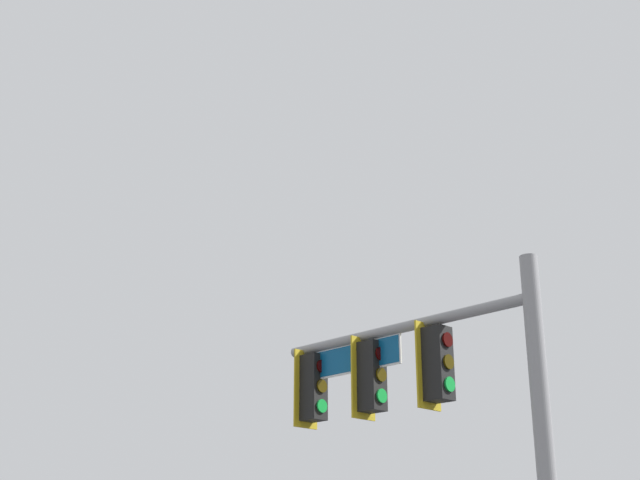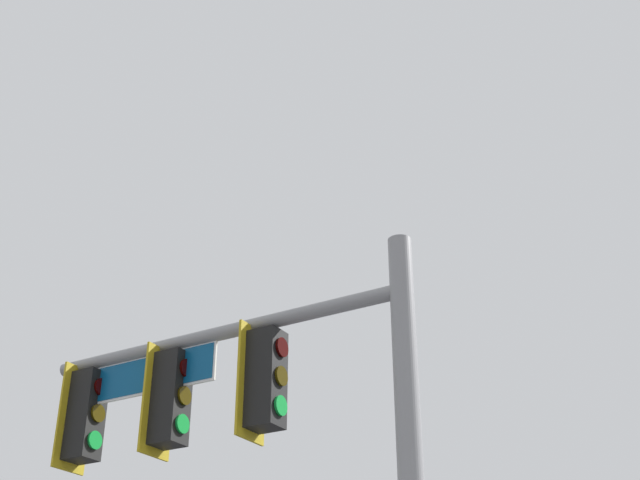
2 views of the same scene
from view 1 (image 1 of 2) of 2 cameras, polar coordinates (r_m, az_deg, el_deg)
name	(u,v)px [view 1 (image 1 of 2)]	position (r m, az deg, el deg)	size (l,w,h in m)	color
signal_pole_near	(429,399)	(13.37, 6.99, -10.06)	(4.88, 0.79, 5.85)	gray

